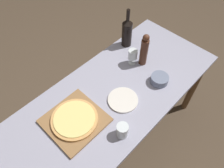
{
  "coord_description": "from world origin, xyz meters",
  "views": [
    {
      "loc": [
        0.62,
        -0.67,
        2.05
      ],
      "look_at": [
        -0.04,
        0.01,
        0.83
      ],
      "focal_mm": 35.0,
      "sensor_mm": 36.0,
      "label": 1
    }
  ],
  "objects": [
    {
      "name": "cutting_board",
      "position": [
        -0.03,
        -0.35,
        0.78
      ],
      "size": [
        0.36,
        0.36,
        0.02
      ],
      "color": "olive",
      "rests_on": "dining_table"
    },
    {
      "name": "pepper_mill",
      "position": [
        -0.04,
        0.37,
        0.9
      ],
      "size": [
        0.06,
        0.06,
        0.28
      ],
      "color": "#4C2819",
      "rests_on": "dining_table"
    },
    {
      "name": "small_bowl",
      "position": [
        0.17,
        0.3,
        0.8
      ],
      "size": [
        0.13,
        0.13,
        0.06
      ],
      "color": "slate",
      "rests_on": "dining_table"
    },
    {
      "name": "wine_glass",
      "position": [
        -0.1,
        0.31,
        0.86
      ],
      "size": [
        0.07,
        0.07,
        0.13
      ],
      "color": "silver",
      "rests_on": "dining_table"
    },
    {
      "name": "ground_plane",
      "position": [
        0.0,
        0.0,
        0.0
      ],
      "size": [
        12.0,
        12.0,
        0.0
      ],
      "primitive_type": "plane",
      "color": "#4C3D2D"
    },
    {
      "name": "dining_table",
      "position": [
        0.0,
        0.0,
        0.67
      ],
      "size": [
        0.74,
        1.71,
        0.77
      ],
      "color": "#9393A8",
      "rests_on": "ground_plane"
    },
    {
      "name": "drinking_tumbler",
      "position": [
        0.26,
        -0.2,
        0.82
      ],
      "size": [
        0.08,
        0.08,
        0.1
      ],
      "color": "silver",
      "rests_on": "dining_table"
    },
    {
      "name": "pizza",
      "position": [
        -0.03,
        -0.35,
        0.8
      ],
      "size": [
        0.31,
        0.31,
        0.02
      ],
      "color": "tan",
      "rests_on": "cutting_board"
    },
    {
      "name": "dinner_plate",
      "position": [
        0.09,
        -0.01,
        0.77
      ],
      "size": [
        0.21,
        0.21,
        0.01
      ],
      "color": "silver",
      "rests_on": "dining_table"
    },
    {
      "name": "wine_bottle",
      "position": [
        -0.28,
        0.45,
        0.9
      ],
      "size": [
        0.09,
        0.09,
        0.34
      ],
      "color": "black",
      "rests_on": "dining_table"
    }
  ]
}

